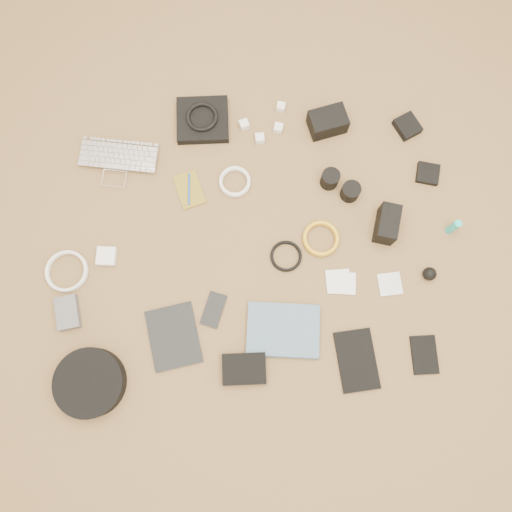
{
  "coord_description": "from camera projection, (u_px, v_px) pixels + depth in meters",
  "views": [
    {
      "loc": [
        -0.02,
        -0.41,
        1.72
      ],
      "look_at": [
        0.01,
        -0.03,
        0.02
      ],
      "focal_mm": 35.0,
      "sensor_mm": 36.0,
      "label": 1
    }
  ],
  "objects": [
    {
      "name": "battery_charger",
      "position": [
        68.0,
        313.0,
        1.7
      ],
      "size": [
        0.09,
        0.12,
        0.03
      ],
      "primitive_type": "cube",
      "rotation": [
        0.0,
        0.0,
        0.13
      ],
      "color": "#535357",
      "rests_on": "ground"
    },
    {
      "name": "headphone_case",
      "position": [
        90.0,
        383.0,
        1.64
      ],
      "size": [
        0.27,
        0.27,
        0.06
      ],
      "primitive_type": "cylinder",
      "rotation": [
        0.0,
        0.0,
        0.2
      ],
      "color": "black",
      "rests_on": "ground"
    },
    {
      "name": "pen_blue",
      "position": [
        189.0,
        189.0,
        1.8
      ],
      "size": [
        0.02,
        0.12,
        0.01
      ],
      "primitive_type": "cylinder",
      "rotation": [
        1.57,
        0.0,
        -0.07
      ],
      "color": "#1644B3",
      "rests_on": "notebook_olive"
    },
    {
      "name": "charger_a",
      "position": [
        244.0,
        125.0,
        1.86
      ],
      "size": [
        0.04,
        0.04,
        0.03
      ],
      "primitive_type": "cube",
      "rotation": [
        0.0,
        0.0,
        0.27
      ],
      "color": "white",
      "rests_on": "ground"
    },
    {
      "name": "charger_b",
      "position": [
        281.0,
        107.0,
        1.87
      ],
      "size": [
        0.04,
        0.04,
        0.03
      ],
      "primitive_type": "cube",
      "rotation": [
        0.0,
        0.0,
        -0.28
      ],
      "color": "white",
      "rests_on": "ground"
    },
    {
      "name": "dslr_camera",
      "position": [
        328.0,
        122.0,
        1.83
      ],
      "size": [
        0.15,
        0.12,
        0.08
      ],
      "primitive_type": "cube",
      "rotation": [
        0.0,
        0.0,
        0.2
      ],
      "color": "black",
      "rests_on": "ground"
    },
    {
      "name": "notebook_olive",
      "position": [
        189.0,
        190.0,
        1.81
      ],
      "size": [
        0.12,
        0.15,
        0.01
      ],
      "primitive_type": "cube",
      "rotation": [
        0.0,
        0.0,
        0.26
      ],
      "color": "olive",
      "rests_on": "ground"
    },
    {
      "name": "charger_d",
      "position": [
        260.0,
        139.0,
        1.84
      ],
      "size": [
        0.03,
        0.03,
        0.03
      ],
      "primitive_type": "cube",
      "rotation": [
        0.0,
        0.0,
        0.02
      ],
      "color": "white",
      "rests_on": "ground"
    },
    {
      "name": "power_brick",
      "position": [
        107.0,
        256.0,
        1.75
      ],
      "size": [
        0.07,
        0.07,
        0.03
      ],
      "primitive_type": "cube",
      "rotation": [
        0.0,
        0.0,
        -0.14
      ],
      "color": "white",
      "rests_on": "ground"
    },
    {
      "name": "headphones",
      "position": [
        202.0,
        117.0,
        1.83
      ],
      "size": [
        0.16,
        0.16,
        0.02
      ],
      "primitive_type": "torus",
      "rotation": [
        0.0,
        0.0,
        0.4
      ],
      "color": "black",
      "rests_on": "headphone_pouch"
    },
    {
      "name": "flash",
      "position": [
        387.0,
        224.0,
        1.74
      ],
      "size": [
        0.1,
        0.14,
        0.09
      ],
      "primitive_type": "cube",
      "rotation": [
        0.0,
        0.0,
        -0.31
      ],
      "color": "black",
      "rests_on": "ground"
    },
    {
      "name": "lens_a",
      "position": [
        330.0,
        179.0,
        1.79
      ],
      "size": [
        0.08,
        0.08,
        0.07
      ],
      "primitive_type": "cylinder",
      "rotation": [
        0.0,
        0.0,
        0.37
      ],
      "color": "black",
      "rests_on": "ground"
    },
    {
      "name": "cable_black",
      "position": [
        286.0,
        256.0,
        1.76
      ],
      "size": [
        0.13,
        0.13,
        0.01
      ],
      "primitive_type": "torus",
      "rotation": [
        0.0,
        0.0,
        -0.22
      ],
      "color": "black",
      "rests_on": "ground"
    },
    {
      "name": "notebook_black_a",
      "position": [
        357.0,
        360.0,
        1.68
      ],
      "size": [
        0.14,
        0.21,
        0.01
      ],
      "primitive_type": "cube",
      "rotation": [
        0.0,
        0.0,
        0.05
      ],
      "color": "black",
      "rests_on": "ground"
    },
    {
      "name": "air_blower",
      "position": [
        430.0,
        274.0,
        1.72
      ],
      "size": [
        0.06,
        0.06,
        0.05
      ],
      "primitive_type": "sphere",
      "rotation": [
        0.0,
        0.0,
        0.31
      ],
      "color": "black",
      "rests_on": "ground"
    },
    {
      "name": "paperback",
      "position": [
        282.0,
        358.0,
        1.67
      ],
      "size": [
        0.27,
        0.21,
        0.02
      ],
      "primitive_type": "imported",
      "rotation": [
        0.0,
        0.0,
        1.43
      ],
      "color": "#486179",
      "rests_on": "ground"
    },
    {
      "name": "tablet",
      "position": [
        174.0,
        337.0,
        1.7
      ],
      "size": [
        0.19,
        0.23,
        0.01
      ],
      "primitive_type": "cube",
      "rotation": [
        0.0,
        0.0,
        0.14
      ],
      "color": "black",
      "rests_on": "ground"
    },
    {
      "name": "cable_white_b",
      "position": [
        67.0,
        271.0,
        1.74
      ],
      "size": [
        0.17,
        0.17,
        0.01
      ],
      "primitive_type": "torus",
      "rotation": [
        0.0,
        0.0,
        -0.15
      ],
      "color": "white",
      "rests_on": "ground"
    },
    {
      "name": "filter_case_right",
      "position": [
        390.0,
        284.0,
        1.73
      ],
      "size": [
        0.08,
        0.08,
        0.01
      ],
      "primitive_type": "cube",
      "rotation": [
        0.0,
        0.0,
        0.03
      ],
      "color": "silver",
      "rests_on": "ground"
    },
    {
      "name": "headphone_pouch",
      "position": [
        203.0,
        120.0,
        1.86
      ],
      "size": [
        0.2,
        0.19,
        0.03
      ],
      "primitive_type": "cube",
      "rotation": [
        0.0,
        0.0,
        -0.05
      ],
      "color": "black",
      "rests_on": "ground"
    },
    {
      "name": "drive_case",
      "position": [
        244.0,
        369.0,
        1.66
      ],
      "size": [
        0.15,
        0.11,
        0.04
      ],
      "primitive_type": "cube",
      "rotation": [
        0.0,
        0.0,
        -0.05
      ],
      "color": "black",
      "rests_on": "ground"
    },
    {
      "name": "cable_white_a",
      "position": [
        235.0,
        182.0,
        1.82
      ],
      "size": [
        0.12,
        0.12,
        0.01
      ],
      "primitive_type": "torus",
      "rotation": [
        0.0,
        0.0,
        -0.08
      ],
      "color": "white",
      "rests_on": "ground"
    },
    {
      "name": "laptop",
      "position": [
        117.0,
        166.0,
        1.82
      ],
      "size": [
        0.32,
        0.25,
        0.02
      ],
      "primitive_type": "imported",
      "rotation": [
        0.0,
        0.0,
        -0.2
      ],
      "color": "silver",
      "rests_on": "ground"
    },
    {
      "name": "notebook_black_b",
      "position": [
        424.0,
        355.0,
        1.68
      ],
      "size": [
        0.09,
        0.13,
        0.01
      ],
      "primitive_type": "cube",
      "rotation": [
        0.0,
        0.0,
        -0.03
      ],
      "color": "black",
      "rests_on": "ground"
    },
    {
      "name": "lens_cleaner",
      "position": [
        453.0,
        227.0,
        1.74
      ],
      "size": [
        0.03,
        0.03,
        0.09
      ],
      "primitive_type": "cylinder",
      "rotation": [
        0.0,
        0.0,
        -0.26
      ],
      "color": "#1CB6B0",
      "rests_on": "ground"
    },
    {
      "name": "lens_pouch",
      "position": [
        407.0,
        126.0,
        1.85
      ],
      "size": [
        0.11,
        0.11,
        0.03
      ],
      "primitive_type": "cube",
      "rotation": [
        0.0,
        0.0,
        0.41
      ],
      "color": "black",
      "rests_on": "ground"
    },
    {
      "name": "lens_b",
      "position": [
        350.0,
        192.0,
        1.78
      ],
      "size": [
        0.08,
        0.08,
        0.06
      ],
      "primitive_type": "cylinder",
      "rotation": [
        0.0,
        0.0,
        -0.17
      ],
      "color": "black",
      "rests_on": "ground"
    },
    {
      "name": "cable_yellow",
      "position": [
        321.0,
        239.0,
        1.77
      ],
      "size": [
        0.14,
        0.14,
        0.01
      ],
      "primitive_type": "torus",
      "rotation": [
        0.0,
        0.0,
        0.05
      ],
      "color": "gold",
      "rests_on": "ground"
    },
    {
      "name": "charger_c",
      "position": [
        278.0,
        128.0,
        1.85
      ],
      "size": [
        0.04,
        0.04,
        0.03
      ],
      "primitive_type": "cube",
      "rotation": [
        0.0,
        0.0,
        -0.35
      ],
      "color": "white",
      "rests_on": "ground"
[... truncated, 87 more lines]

